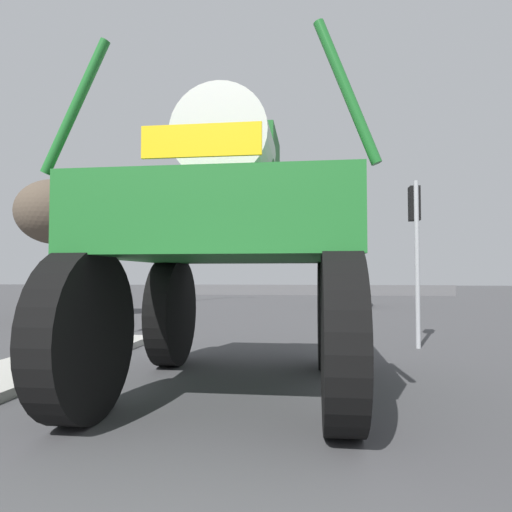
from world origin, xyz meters
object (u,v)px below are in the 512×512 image
Objects in this scene: oversize_sprayer at (233,243)px; traffic_signal_near_right at (415,226)px; traffic_signal_near_left at (78,240)px; bare_tree_left at (55,213)px; sedan_ahead at (353,294)px; streetlight_far_left at (177,236)px.

traffic_signal_near_right is (3.68, 4.56, 0.70)m from oversize_sprayer.
bare_tree_left is at bearing 125.96° from traffic_signal_near_left.
traffic_signal_near_left is 0.91× the size of traffic_signal_near_right.
bare_tree_left reaches higher than sedan_ahead.
bare_tree_left reaches higher than oversize_sprayer.
sedan_ahead is at bearing 59.54° from traffic_signal_near_left.
oversize_sprayer reaches higher than traffic_signal_near_right.
oversize_sprayer is 0.72× the size of streetlight_far_left.
sedan_ahead is 1.18× the size of traffic_signal_near_left.
streetlight_far_left reaches higher than traffic_signal_near_left.
oversize_sprayer is at bearing -42.27° from traffic_signal_near_left.
traffic_signal_near_right is at bearing -38.97° from oversize_sprayer.
traffic_signal_near_right is 20.03m from streetlight_far_left.
bare_tree_left is at bearing 133.30° from sedan_ahead.
streetlight_far_left is 1.37× the size of bare_tree_left.
oversize_sprayer reaches higher than sedan_ahead.
streetlight_far_left reaches higher than bare_tree_left.
streetlight_far_left is (-7.41, 21.20, 2.05)m from oversize_sprayer.
traffic_signal_near_left is (-5.02, 4.57, 0.44)m from oversize_sprayer.
traffic_signal_near_left is 0.66× the size of bare_tree_left.
streetlight_far_left is (-10.83, 2.28, 3.56)m from sedan_ahead.
oversize_sprayer is 19.28m from sedan_ahead.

